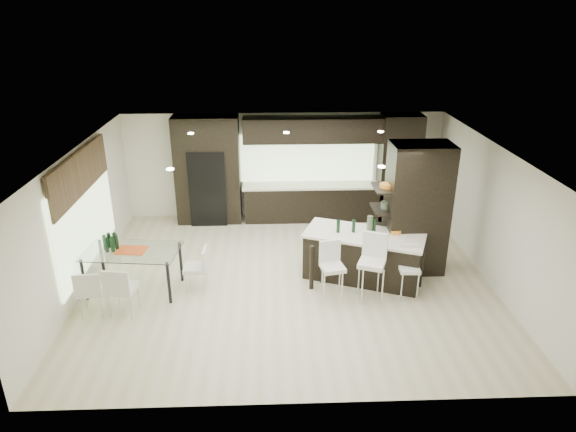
{
  "coord_description": "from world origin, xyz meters",
  "views": [
    {
      "loc": [
        -0.38,
        -9.12,
        5.19
      ],
      "look_at": [
        0.0,
        0.6,
        1.15
      ],
      "focal_mm": 32.0,
      "sensor_mm": 36.0,
      "label": 1
    }
  ],
  "objects_px": {
    "stool_right": "(408,278)",
    "dining_table": "(134,270)",
    "stool_left": "(332,278)",
    "chair_end": "(196,271)",
    "bench": "(348,260)",
    "floor_vase": "(368,247)",
    "chair_near": "(123,291)",
    "stool_mid": "(371,275)",
    "kitchen_island": "(363,256)",
    "chair_far": "(92,293)"
  },
  "relations": [
    {
      "from": "dining_table",
      "to": "floor_vase",
      "type": "bearing_deg",
      "value": 10.98
    },
    {
      "from": "stool_mid",
      "to": "dining_table",
      "type": "xyz_separation_m",
      "value": [
        -4.51,
        0.52,
        -0.1
      ]
    },
    {
      "from": "stool_mid",
      "to": "chair_far",
      "type": "bearing_deg",
      "value": -154.96
    },
    {
      "from": "dining_table",
      "to": "chair_near",
      "type": "xyz_separation_m",
      "value": [
        0.0,
        -0.82,
        0.02
      ]
    },
    {
      "from": "bench",
      "to": "floor_vase",
      "type": "height_order",
      "value": "floor_vase"
    },
    {
      "from": "stool_right",
      "to": "bench",
      "type": "distance_m",
      "value": 1.43
    },
    {
      "from": "dining_table",
      "to": "kitchen_island",
      "type": "bearing_deg",
      "value": 10.38
    },
    {
      "from": "dining_table",
      "to": "chair_near",
      "type": "distance_m",
      "value": 0.82
    },
    {
      "from": "kitchen_island",
      "to": "chair_near",
      "type": "distance_m",
      "value": 4.65
    },
    {
      "from": "floor_vase",
      "to": "chair_end",
      "type": "relative_size",
      "value": 1.67
    },
    {
      "from": "stool_right",
      "to": "dining_table",
      "type": "relative_size",
      "value": 0.47
    },
    {
      "from": "kitchen_island",
      "to": "dining_table",
      "type": "relative_size",
      "value": 1.32
    },
    {
      "from": "chair_near",
      "to": "chair_end",
      "type": "relative_size",
      "value": 1.13
    },
    {
      "from": "stool_left",
      "to": "stool_mid",
      "type": "height_order",
      "value": "stool_mid"
    },
    {
      "from": "stool_left",
      "to": "chair_end",
      "type": "xyz_separation_m",
      "value": [
        -2.6,
        0.49,
        -0.06
      ]
    },
    {
      "from": "dining_table",
      "to": "chair_near",
      "type": "bearing_deg",
      "value": -83.67
    },
    {
      "from": "stool_mid",
      "to": "chair_far",
      "type": "distance_m",
      "value": 5.07
    },
    {
      "from": "floor_vase",
      "to": "chair_near",
      "type": "xyz_separation_m",
      "value": [
        -4.61,
        -1.2,
        -0.22
      ]
    },
    {
      "from": "kitchen_island",
      "to": "floor_vase",
      "type": "distance_m",
      "value": 0.21
    },
    {
      "from": "stool_mid",
      "to": "dining_table",
      "type": "relative_size",
      "value": 0.59
    },
    {
      "from": "chair_end",
      "to": "chair_near",
      "type": "bearing_deg",
      "value": 126.48
    },
    {
      "from": "chair_near",
      "to": "stool_mid",
      "type": "bearing_deg",
      "value": 12.06
    },
    {
      "from": "kitchen_island",
      "to": "stool_left",
      "type": "xyz_separation_m",
      "value": [
        -0.72,
        -0.81,
        -0.03
      ]
    },
    {
      "from": "chair_near",
      "to": "floor_vase",
      "type": "bearing_deg",
      "value": 22.74
    },
    {
      "from": "stool_left",
      "to": "stool_right",
      "type": "distance_m",
      "value": 1.44
    },
    {
      "from": "chair_near",
      "to": "chair_end",
      "type": "bearing_deg",
      "value": 42.99
    },
    {
      "from": "floor_vase",
      "to": "chair_near",
      "type": "height_order",
      "value": "floor_vase"
    },
    {
      "from": "stool_left",
      "to": "stool_mid",
      "type": "distance_m",
      "value": 0.72
    },
    {
      "from": "stool_right",
      "to": "bench",
      "type": "height_order",
      "value": "stool_right"
    },
    {
      "from": "stool_mid",
      "to": "stool_right",
      "type": "xyz_separation_m",
      "value": [
        0.72,
        0.05,
        -0.1
      ]
    },
    {
      "from": "bench",
      "to": "chair_far",
      "type": "bearing_deg",
      "value": 178.26
    },
    {
      "from": "chair_far",
      "to": "stool_left",
      "type": "bearing_deg",
      "value": -0.77
    },
    {
      "from": "kitchen_island",
      "to": "dining_table",
      "type": "bearing_deg",
      "value": -154.31
    },
    {
      "from": "stool_left",
      "to": "stool_right",
      "type": "relative_size",
      "value": 1.1
    },
    {
      "from": "stool_left",
      "to": "chair_end",
      "type": "height_order",
      "value": "stool_left"
    },
    {
      "from": "chair_far",
      "to": "chair_end",
      "type": "bearing_deg",
      "value": 19.94
    },
    {
      "from": "stool_left",
      "to": "dining_table",
      "type": "bearing_deg",
      "value": 160.67
    },
    {
      "from": "chair_near",
      "to": "chair_end",
      "type": "height_order",
      "value": "chair_near"
    },
    {
      "from": "stool_mid",
      "to": "bench",
      "type": "relative_size",
      "value": 0.74
    },
    {
      "from": "bench",
      "to": "floor_vase",
      "type": "distance_m",
      "value": 0.56
    },
    {
      "from": "kitchen_island",
      "to": "floor_vase",
      "type": "relative_size",
      "value": 1.76
    },
    {
      "from": "kitchen_island",
      "to": "chair_far",
      "type": "distance_m",
      "value": 5.19
    },
    {
      "from": "kitchen_island",
      "to": "stool_left",
      "type": "distance_m",
      "value": 1.08
    },
    {
      "from": "stool_mid",
      "to": "bench",
      "type": "distance_m",
      "value": 1.13
    },
    {
      "from": "stool_right",
      "to": "dining_table",
      "type": "xyz_separation_m",
      "value": [
        -5.23,
        0.47,
        0.01
      ]
    },
    {
      "from": "dining_table",
      "to": "chair_end",
      "type": "distance_m",
      "value": 1.18
    },
    {
      "from": "stool_right",
      "to": "stool_left",
      "type": "bearing_deg",
      "value": -176.0
    },
    {
      "from": "stool_mid",
      "to": "floor_vase",
      "type": "distance_m",
      "value": 0.91
    },
    {
      "from": "stool_mid",
      "to": "bench",
      "type": "bearing_deg",
      "value": 125.22
    },
    {
      "from": "kitchen_island",
      "to": "floor_vase",
      "type": "xyz_separation_m",
      "value": [
        0.1,
        0.06,
        0.18
      ]
    }
  ]
}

